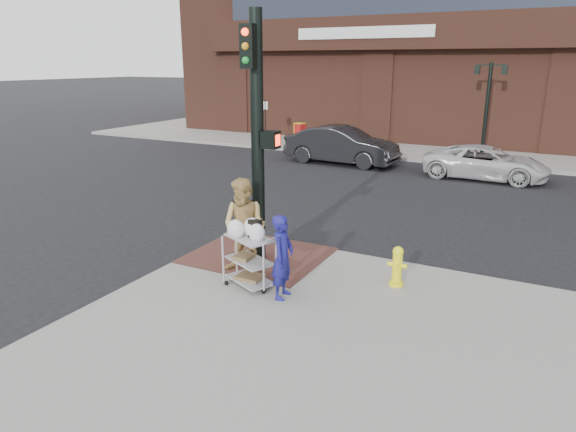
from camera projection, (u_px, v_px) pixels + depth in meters
The scene contains 14 objects.
ground at pixel (261, 282), 10.14m from camera, with size 220.00×220.00×0.00m, color black.
brick_curb_ramp at pixel (258, 255), 11.12m from camera, with size 2.80×2.40×0.01m, color brown.
lamp_post at pixel (488, 100), 22.10m from camera, with size 1.32×0.22×4.00m.
parking_sign at pixel (265, 121), 26.27m from camera, with size 0.05×0.05×2.20m, color black.
traffic_signal_pole at pixel (258, 132), 10.19m from camera, with size 0.61×0.51×5.00m.
woman_blue at pixel (283, 257), 8.95m from camera, with size 0.55×0.36×1.52m, color navy.
pedestrian_tan at pixel (245, 227), 9.96m from camera, with size 0.93×0.72×1.91m, color tan.
sedan_dark at pixel (342, 145), 21.69m from camera, with size 1.67×4.79×1.58m, color black.
minivan_white at pixel (486, 163), 18.89m from camera, with size 2.03×4.41×1.22m, color silver.
utility_cart at pixel (249, 256), 9.47m from camera, with size 1.06×0.86×1.29m.
fire_hydrant at pixel (397, 266), 9.52m from camera, with size 0.37×0.26×0.78m.
newsbox_red at pixel (300, 135), 25.69m from camera, with size 0.44×0.40×1.05m, color #AA1513.
newsbox_yellow at pixel (300, 134), 25.94m from camera, with size 0.45×0.41×1.07m, color yellow.
newsbox_blue at pixel (322, 138), 25.10m from camera, with size 0.39×0.35×0.92m, color navy.
Camera 1 is at (4.78, -8.03, 4.18)m, focal length 32.00 mm.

